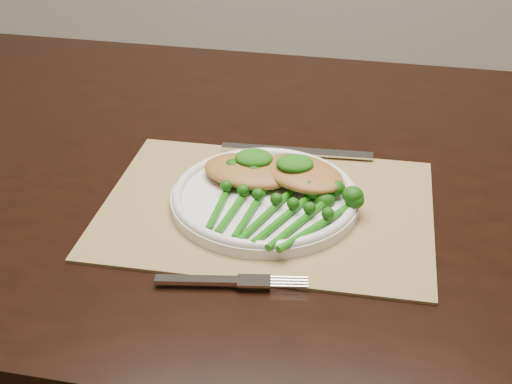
# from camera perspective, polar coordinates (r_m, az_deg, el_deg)

# --- Properties ---
(dining_table) EXTENTS (1.70, 1.10, 0.75)m
(dining_table) POSITION_cam_1_polar(r_m,az_deg,el_deg) (1.26, 1.78, -12.94)
(dining_table) COLOR black
(dining_table) RESTS_ON ground
(placemat) EXTENTS (0.46, 0.36, 0.00)m
(placemat) POSITION_cam_1_polar(r_m,az_deg,el_deg) (0.94, 0.89, -1.28)
(placemat) COLOR #957C4C
(placemat) RESTS_ON dining_table
(dinner_plate) EXTENTS (0.25, 0.25, 0.02)m
(dinner_plate) POSITION_cam_1_polar(r_m,az_deg,el_deg) (0.93, 0.72, -0.39)
(dinner_plate) COLOR silver
(dinner_plate) RESTS_ON placemat
(knife) EXTENTS (0.23, 0.03, 0.01)m
(knife) POSITION_cam_1_polar(r_m,az_deg,el_deg) (1.06, 2.10, 3.33)
(knife) COLOR silver
(knife) RESTS_ON placemat
(fork) EXTENTS (0.17, 0.02, 0.01)m
(fork) POSITION_cam_1_polar(r_m,az_deg,el_deg) (0.80, -1.17, -7.14)
(fork) COLOR silver
(fork) RESTS_ON placemat
(chicken_fillet_left) EXTENTS (0.15, 0.12, 0.03)m
(chicken_fillet_left) POSITION_cam_1_polar(r_m,az_deg,el_deg) (0.96, -0.54, 1.71)
(chicken_fillet_left) COLOR #A86F30
(chicken_fillet_left) RESTS_ON dinner_plate
(chicken_fillet_right) EXTENTS (0.15, 0.14, 0.02)m
(chicken_fillet_right) POSITION_cam_1_polar(r_m,az_deg,el_deg) (0.95, 3.72, 1.52)
(chicken_fillet_right) COLOR #A86F30
(chicken_fillet_right) RESTS_ON dinner_plate
(pesto_dollop_left) EXTENTS (0.05, 0.04, 0.02)m
(pesto_dollop_left) POSITION_cam_1_polar(r_m,az_deg,el_deg) (0.96, -0.18, 2.73)
(pesto_dollop_left) COLOR #10490A
(pesto_dollop_left) RESTS_ON chicken_fillet_left
(pesto_dollop_right) EXTENTS (0.05, 0.04, 0.02)m
(pesto_dollop_right) POSITION_cam_1_polar(r_m,az_deg,el_deg) (0.94, 3.13, 2.29)
(pesto_dollop_right) COLOR #10490A
(pesto_dollop_right) RESTS_ON chicken_fillet_right
(broccolini_bundle) EXTENTS (0.21, 0.22, 0.04)m
(broccolini_bundle) POSITION_cam_1_polar(r_m,az_deg,el_deg) (0.89, 0.98, -1.67)
(broccolini_bundle) COLOR #17610C
(broccolini_bundle) RESTS_ON dinner_plate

